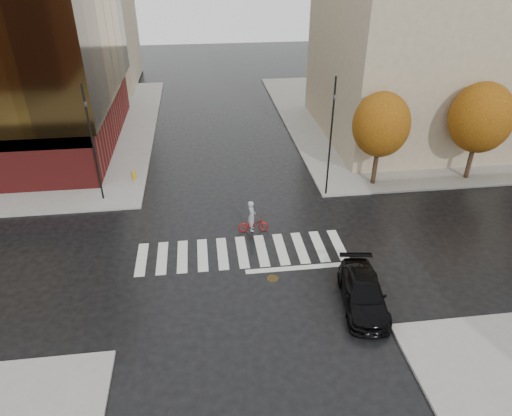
{
  "coord_description": "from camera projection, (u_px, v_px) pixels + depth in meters",
  "views": [
    {
      "loc": [
        -1.83,
        -20.06,
        15.01
      ],
      "look_at": [
        0.95,
        1.82,
        2.0
      ],
      "focal_mm": 32.0,
      "sensor_mm": 36.0,
      "label": 1
    }
  ],
  "objects": [
    {
      "name": "ground",
      "position": [
        243.0,
        257.0,
        24.97
      ],
      "size": [
        120.0,
        120.0,
        0.0
      ],
      "primitive_type": "plane",
      "color": "black",
      "rests_on": "ground"
    },
    {
      "name": "crosswalk",
      "position": [
        242.0,
        252.0,
        25.39
      ],
      "size": [
        12.0,
        3.0,
        0.01
      ],
      "primitive_type": "cube",
      "color": "silver",
      "rests_on": "ground"
    },
    {
      "name": "building_ne_tan",
      "position": [
        430.0,
        24.0,
        36.69
      ],
      "size": [
        16.0,
        16.0,
        18.0
      ],
      "primitive_type": "cube",
      "color": "gray",
      "rests_on": "sidewalk_ne"
    },
    {
      "name": "sedan",
      "position": [
        363.0,
        293.0,
        21.42
      ],
      "size": [
        2.54,
        4.94,
        1.37
      ],
      "primitive_type": "imported",
      "rotation": [
        0.0,
        0.0,
        -0.13
      ],
      "color": "black",
      "rests_on": "ground"
    },
    {
      "name": "fire_hydrant",
      "position": [
        134.0,
        175.0,
        32.49
      ],
      "size": [
        0.27,
        0.27,
        0.75
      ],
      "color": "#BE870B",
      "rests_on": "sidewalk_nw"
    },
    {
      "name": "cyclist",
      "position": [
        253.0,
        221.0,
        26.84
      ],
      "size": [
        1.82,
        0.71,
        2.05
      ],
      "rotation": [
        0.0,
        0.0,
        1.55
      ],
      "color": "#9D100E",
      "rests_on": "ground"
    },
    {
      "name": "manhole",
      "position": [
        273.0,
        278.0,
        23.4
      ],
      "size": [
        0.76,
        0.76,
        0.01
      ],
      "primitive_type": "cylinder",
      "rotation": [
        0.0,
        0.0,
        -0.28
      ],
      "color": "#483819",
      "rests_on": "ground"
    },
    {
      "name": "sidewalk_ne",
      "position": [
        432.0,
        114.0,
        45.15
      ],
      "size": [
        30.0,
        30.0,
        0.15
      ],
      "primitive_type": "cube",
      "color": "gray",
      "rests_on": "ground"
    },
    {
      "name": "traffic_light_ne",
      "position": [
        331.0,
        129.0,
        28.64
      ],
      "size": [
        0.19,
        0.22,
        7.9
      ],
      "rotation": [
        0.0,
        0.0,
        2.96
      ],
      "color": "black",
      "rests_on": "sidewalk_ne"
    },
    {
      "name": "tree_ne_a",
      "position": [
        381.0,
        125.0,
        30.11
      ],
      "size": [
        3.8,
        3.8,
        6.5
      ],
      "color": "black",
      "rests_on": "sidewalk_ne"
    },
    {
      "name": "tree_ne_b",
      "position": [
        481.0,
        118.0,
        30.79
      ],
      "size": [
        4.2,
        4.2,
        6.89
      ],
      "color": "black",
      "rests_on": "sidewalk_ne"
    },
    {
      "name": "traffic_light_nw",
      "position": [
        91.0,
        136.0,
        28.13
      ],
      "size": [
        0.22,
        0.19,
        7.64
      ],
      "rotation": [
        0.0,
        0.0,
        -1.39
      ],
      "color": "black",
      "rests_on": "sidewalk_nw"
    }
  ]
}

